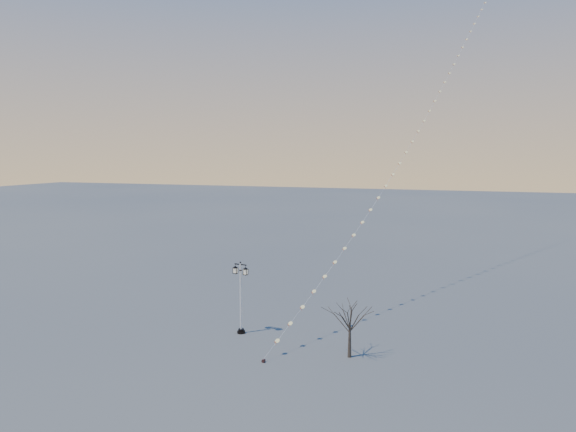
% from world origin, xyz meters
% --- Properties ---
extents(ground, '(300.00, 300.00, 0.00)m').
position_xyz_m(ground, '(0.00, 0.00, 0.00)').
color(ground, '#5E615F').
rests_on(ground, ground).
extents(street_lamp, '(1.21, 0.56, 4.82)m').
position_xyz_m(street_lamp, '(-2.00, 2.75, 2.67)').
color(street_lamp, black).
rests_on(street_lamp, ground).
extents(bare_tree, '(2.12, 2.12, 3.52)m').
position_xyz_m(bare_tree, '(5.68, 1.01, 2.44)').
color(bare_tree, '#362D23').
rests_on(bare_tree, ground).
extents(kite_train, '(12.34, 42.52, 29.96)m').
position_xyz_m(kite_train, '(7.08, 19.61, 14.87)').
color(kite_train, black).
rests_on(kite_train, ground).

